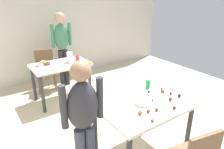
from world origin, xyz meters
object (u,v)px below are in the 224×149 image
Objects in this scene: dining_table_near at (143,110)px; mixing_bowl at (143,101)px; soda_can at (148,84)px; person_adult_far at (62,43)px; dining_table_far at (61,70)px; pitcher_far at (70,57)px; chair_far_table at (45,67)px; person_girl_near at (83,117)px.

mixing_bowl is at bearing -148.70° from dining_table_near.
dining_table_near is 9.20× the size of soda_can.
dining_table_far is at bearing -116.21° from person_adult_far.
soda_can reaches higher than dining_table_near.
soda_can is (0.36, 0.30, 0.02)m from mixing_bowl.
soda_can is at bearing -76.13° from pitcher_far.
person_adult_far reaches higher than chair_far_table.
soda_can is (0.35, 0.29, 0.16)m from dining_table_near.
dining_table_near is 1.29× the size of chair_far_table.
person_girl_near reaches higher than chair_far_table.
chair_far_table is (-0.09, 0.68, -0.13)m from dining_table_far.
person_girl_near is (-0.47, -2.73, 0.38)m from chair_far_table.
chair_far_table is at bearing 106.59° from soda_can.
pitcher_far is at bearing 92.21° from dining_table_near.
person_girl_near is at bearing -99.76° from chair_far_table.
person_adult_far is (0.89, 2.70, 0.11)m from person_girl_near.
soda_can is at bearing 40.04° from dining_table_near.
dining_table_near is 1.06× the size of dining_table_far.
person_adult_far is (0.42, -0.03, 0.50)m from chair_far_table.
dining_table_near is 2.73m from chair_far_table.
mixing_bowl reaches higher than dining_table_near.
chair_far_table is 2.75m from mixing_bowl.
pitcher_far is (-0.08, 2.01, 0.20)m from dining_table_near.
soda_can is at bearing -70.14° from dining_table_far.
chair_far_table is 0.53× the size of person_adult_far.
dining_table_near is 0.76× the size of person_girl_near.
person_adult_far is 8.09× the size of pitcher_far.
soda_can is at bearing -73.41° from chair_far_table.
mixing_bowl is (-0.05, -2.68, -0.20)m from person_adult_far.
pitcher_far is at bearing 69.44° from person_girl_near.
dining_table_near is 2.70m from person_adult_far.
dining_table_far is 0.65× the size of person_adult_far.
chair_far_table reaches higher than dining_table_far.
mixing_bowl is (0.36, -2.71, 0.29)m from chair_far_table.
person_adult_far reaches higher than dining_table_far.
person_girl_near is (-0.84, -0.03, 0.23)m from dining_table_near.
pitcher_far is (-0.07, 2.02, 0.06)m from mixing_bowl.
chair_far_table is at bearing 97.83° from dining_table_near.
person_girl_near is 0.90× the size of person_adult_far.
soda_can reaches higher than dining_table_far.
person_girl_near is at bearing -178.21° from dining_table_near.
person_girl_near is 1.23m from soda_can.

